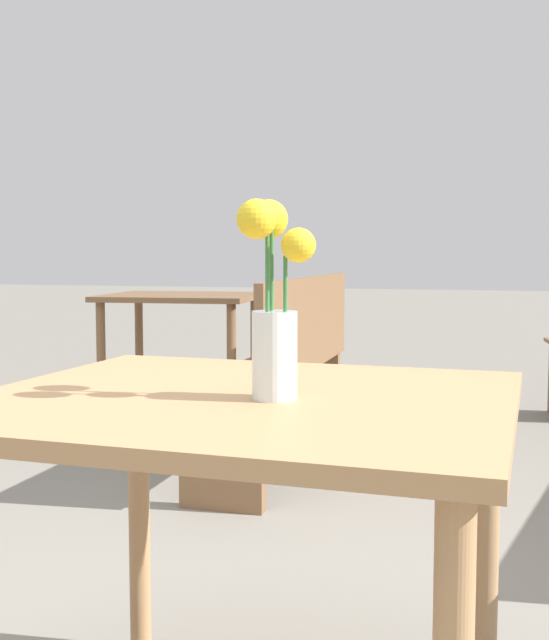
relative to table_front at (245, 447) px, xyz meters
The scene contains 4 objects.
table_front is the anchor object (origin of this frame).
flower_vase 0.26m from the table_front, 30.18° to the right, with size 0.13×0.13×0.34m.
bench_near 2.22m from the table_front, 102.87° to the left, with size 0.37×1.58×0.85m.
table_back 3.23m from the table_front, 114.58° to the left, with size 0.92×0.80×0.72m.
Camera 1 is at (0.43, -1.33, 0.96)m, focal length 45.00 mm.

